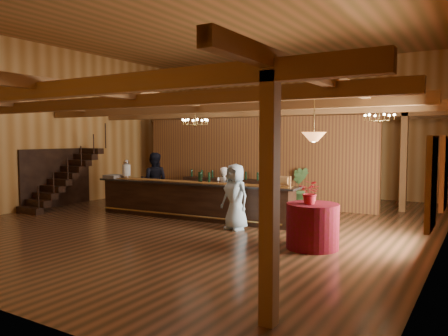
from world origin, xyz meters
The scene contains 30 objects.
floor centered at (0.00, 0.00, 0.00)m, with size 14.00×14.00×0.00m, color brown.
ceiling centered at (0.00, 0.00, 5.50)m, with size 14.00×14.00×0.00m, color #A66637.
wall_back centered at (0.00, 7.00, 2.75)m, with size 12.00×0.10×5.50m, color tan.
wall_left centered at (-6.00, 0.00, 2.75)m, with size 0.10×14.00×5.50m, color tan.
wall_right centered at (6.00, 0.00, 2.75)m, with size 0.10×14.00×5.50m, color tan.
beam_grid centered at (0.00, 0.51, 3.24)m, with size 11.90×13.90×0.39m.
support_posts centered at (0.00, -0.50, 1.60)m, with size 9.20×10.20×3.20m.
partition_wall centered at (-0.50, 3.50, 1.55)m, with size 9.00×0.18×3.10m, color brown.
window_right_front centered at (5.95, -1.60, 1.55)m, with size 0.12×1.05×1.75m, color white.
window_right_back centered at (5.95, 1.00, 1.55)m, with size 0.12×1.05×1.75m, color white.
staircase centered at (-5.45, -0.74, 1.00)m, with size 1.00×2.80×2.00m.
backroom_boxes centered at (-0.29, 5.50, 0.53)m, with size 4.10×0.60×1.10m.
tasting_bar centered at (-0.61, 0.00, 0.55)m, with size 6.50×1.24×1.09m.
beverage_dispenser centered at (-3.12, -0.12, 1.36)m, with size 0.26×0.26×0.60m.
glass_rack_tray centered at (-3.55, -0.25, 1.13)m, with size 0.50×0.50×0.10m, color gray.
raffle_drum centered at (2.27, 0.14, 1.25)m, with size 0.34×0.24×0.30m.
bar_bottle_0 centered at (-0.44, 0.13, 1.23)m, with size 0.07×0.07×0.30m, color black.
bar_bottle_1 centered at (-0.40, 0.13, 1.23)m, with size 0.07×0.07×0.30m, color black.
bar_bottle_2 centered at (-0.12, 0.15, 1.23)m, with size 0.07×0.07×0.30m, color black.
backbar_shelf centered at (-1.42, 3.07, 0.45)m, with size 3.21×0.50×0.90m, color #311E12.
round_table centered at (3.64, -1.52, 0.49)m, with size 1.12×1.12×0.97m, color maroon.
chandelier_left centered at (-1.02, 0.75, 2.87)m, with size 0.80×0.80×0.48m.
chandelier_right centered at (4.25, 1.92, 2.94)m, with size 0.80×0.80×0.42m.
pendant_lamp centered at (3.64, -1.52, 2.40)m, with size 0.52×0.52×0.90m.
bartender centered at (0.09, 0.69, 0.75)m, with size 0.55×0.36×1.51m, color white.
staff_second centered at (-2.67, 0.70, 0.94)m, with size 0.92×0.71×1.89m, color black.
guest centered at (1.26, -0.71, 0.85)m, with size 0.84×0.54×1.71m, color #AED2EC.
floor_plant centered at (1.41, 3.49, 0.69)m, with size 0.76×0.61×1.38m, color #385C2B.
table_flowers centered at (3.63, -1.64, 1.23)m, with size 0.46×0.40×0.52m, color #AD1925.
table_vase centered at (3.60, -1.47, 1.12)m, with size 0.15×0.15×0.30m, color tan.
Camera 1 is at (6.83, -10.42, 2.38)m, focal length 35.00 mm.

